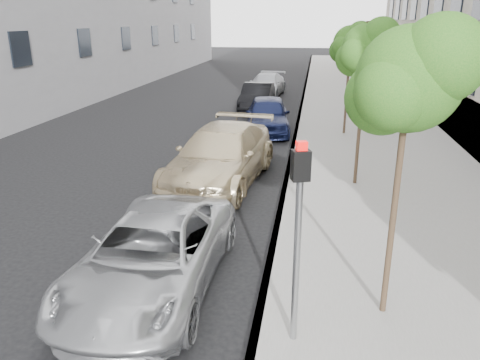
% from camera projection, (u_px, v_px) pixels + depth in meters
% --- Properties ---
extents(ground, '(160.00, 160.00, 0.00)m').
position_uv_depth(ground, '(171.00, 357.00, 6.92)').
color(ground, black).
rests_on(ground, ground).
extents(sidewalk, '(6.40, 72.00, 0.14)m').
position_uv_depth(sidewalk, '(354.00, 99.00, 28.66)').
color(sidewalk, gray).
rests_on(sidewalk, ground).
extents(curb, '(0.15, 72.00, 0.14)m').
position_uv_depth(curb, '(303.00, 98.00, 29.13)').
color(curb, '#9E9B93').
rests_on(curb, ground).
extents(tree_near, '(1.82, 1.62, 4.70)m').
position_uv_depth(tree_near, '(411.00, 79.00, 6.56)').
color(tree_near, '#38281C').
rests_on(tree_near, sidewalk).
extents(tree_mid, '(1.66, 1.46, 4.67)m').
position_uv_depth(tree_mid, '(367.00, 48.00, 12.61)').
color(tree_mid, '#38281C').
rests_on(tree_mid, sidewalk).
extents(tree_far, '(1.73, 1.53, 4.54)m').
position_uv_depth(tree_far, '(351.00, 43.00, 18.73)').
color(tree_far, '#38281C').
rests_on(tree_far, sidewalk).
extents(signal_pole, '(0.29, 0.25, 3.08)m').
position_uv_depth(signal_pole, '(298.00, 222.00, 6.50)').
color(signal_pole, '#939699').
rests_on(signal_pole, sidewalk).
extents(minivan, '(2.36, 5.02, 1.39)m').
position_uv_depth(minivan, '(153.00, 255.00, 8.47)').
color(minivan, '#AFB1B4').
rests_on(minivan, ground).
extents(suv, '(3.03, 6.06, 1.69)m').
position_uv_depth(suv, '(221.00, 156.00, 14.02)').
color(suv, '#CCB991').
rests_on(suv, ground).
extents(sedan_blue, '(2.34, 4.77, 1.57)m').
position_uv_depth(sedan_blue, '(268.00, 115.00, 20.40)').
color(sedan_blue, black).
rests_on(sedan_blue, ground).
extents(sedan_black, '(1.57, 4.42, 1.45)m').
position_uv_depth(sedan_black, '(257.00, 97.00, 25.34)').
color(sedan_black, black).
rests_on(sedan_black, ground).
extents(sedan_rear, '(2.43, 5.04, 1.41)m').
position_uv_depth(sedan_rear, '(266.00, 85.00, 30.24)').
color(sedan_rear, '#ABAEB4').
rests_on(sedan_rear, ground).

